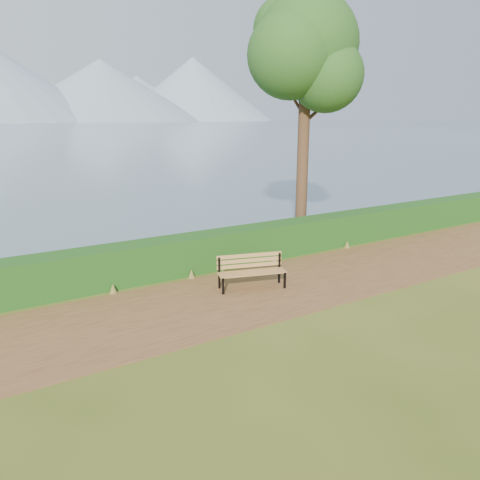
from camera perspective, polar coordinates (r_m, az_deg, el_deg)
ground at (r=11.35m, az=3.71°, el=-6.62°), size 140.00×140.00×0.00m
path at (r=11.58m, az=2.85°, el=-6.14°), size 40.00×3.40×0.01m
hedge at (r=13.28m, az=-2.74°, el=-1.12°), size 32.00×0.85×1.00m
bench at (r=11.61m, az=1.36°, el=-3.55°), size 1.75×0.95×0.84m
tree at (r=16.13m, az=8.10°, el=21.86°), size 4.23×3.46×8.28m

